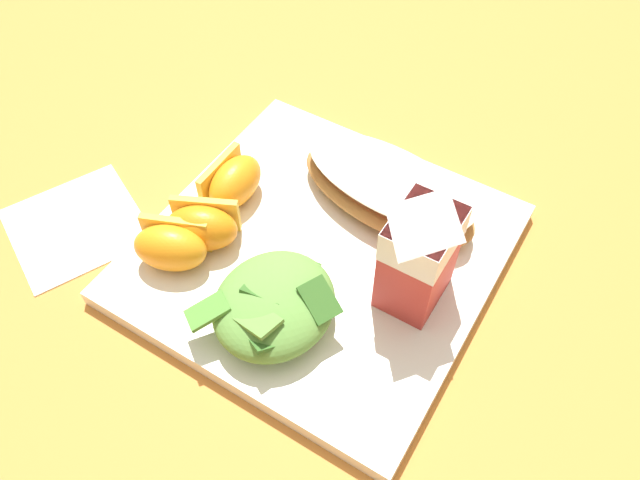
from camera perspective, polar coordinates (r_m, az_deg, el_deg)
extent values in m
plane|color=#C67A33|center=(0.54, 0.00, -1.69)|extent=(3.00, 3.00, 0.00)
cube|color=white|center=(0.54, 0.00, -1.18)|extent=(0.28, 0.28, 0.02)
ellipsoid|color=#A87038|center=(0.55, 6.13, 4.34)|extent=(0.10, 0.18, 0.03)
ellipsoid|color=brown|center=(0.55, 6.22, 5.09)|extent=(0.09, 0.16, 0.01)
ellipsoid|color=beige|center=(0.54, 6.29, 5.60)|extent=(0.09, 0.17, 0.01)
ellipsoid|color=#5B8E3D|center=(0.47, -4.21, -5.89)|extent=(0.10, 0.09, 0.04)
cube|color=#5B8E3D|center=(0.47, -2.56, -4.35)|extent=(0.03, 0.04, 0.01)
cube|color=#4C8433|center=(0.47, -10.23, -6.39)|extent=(0.04, 0.03, 0.01)
cube|color=#336023|center=(0.46, -0.01, -5.49)|extent=(0.03, 0.04, 0.02)
cube|color=#5B8E3D|center=(0.45, -5.68, -7.27)|extent=(0.03, 0.04, 0.01)
cube|color=#336023|center=(0.45, -5.46, -8.63)|extent=(0.03, 0.04, 0.02)
cube|color=#336023|center=(0.48, -1.71, -2.75)|extent=(0.03, 0.03, 0.02)
cube|color=#336023|center=(0.47, -5.29, -4.45)|extent=(0.03, 0.03, 0.01)
cube|color=#B7332D|center=(0.47, 8.79, -2.01)|extent=(0.06, 0.04, 0.09)
cube|color=white|center=(0.45, 9.27, 0.33)|extent=(0.06, 0.05, 0.03)
pyramid|color=white|center=(0.43, 9.69, 2.32)|extent=(0.06, 0.04, 0.02)
ellipsoid|color=orange|center=(0.55, -7.74, 5.22)|extent=(0.06, 0.04, 0.04)
cube|color=gold|center=(0.56, -9.08, 5.82)|extent=(0.06, 0.01, 0.03)
ellipsoid|color=orange|center=(0.53, -10.74, 1.07)|extent=(0.06, 0.07, 0.04)
cube|color=gold|center=(0.53, -10.36, 2.41)|extent=(0.03, 0.05, 0.03)
ellipsoid|color=orange|center=(0.52, -13.49, -0.72)|extent=(0.06, 0.07, 0.04)
cube|color=gold|center=(0.53, -12.96, 0.67)|extent=(0.03, 0.06, 0.03)
cube|color=white|center=(0.60, -21.36, 1.30)|extent=(0.15, 0.15, 0.00)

